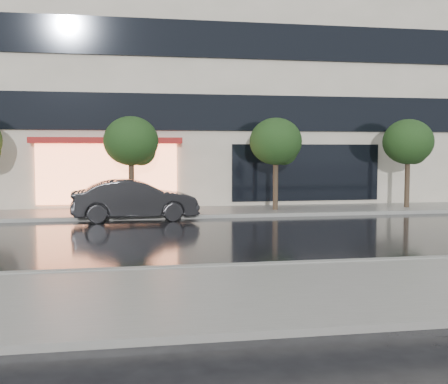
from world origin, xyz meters
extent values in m
plane|color=black|center=(0.00, 0.00, 0.00)|extent=(120.00, 120.00, 0.00)
cube|color=slate|center=(0.00, -3.25, 0.06)|extent=(60.00, 4.50, 0.12)
cube|color=slate|center=(0.00, 10.25, 0.06)|extent=(60.00, 3.50, 0.12)
cube|color=gray|center=(0.00, -1.00, 0.07)|extent=(60.00, 0.25, 0.14)
cube|color=gray|center=(0.00, 8.50, 0.07)|extent=(60.00, 0.25, 0.14)
cube|color=beige|center=(0.00, 18.00, 9.00)|extent=(30.00, 12.00, 18.00)
cube|color=black|center=(0.00, 11.94, 4.30)|extent=(28.00, 0.12, 1.60)
cube|color=black|center=(0.00, 11.94, 7.50)|extent=(28.00, 0.12, 1.60)
cube|color=#FF8C59|center=(-4.00, 11.92, 1.60)|extent=(6.00, 0.10, 2.60)
cube|color=maroon|center=(-4.00, 11.59, 3.05)|extent=(6.40, 0.70, 0.25)
cube|color=black|center=(5.00, 11.94, 1.60)|extent=(7.00, 0.10, 2.60)
cylinder|color=#33261C|center=(-3.00, 10.00, 1.10)|extent=(0.22, 0.22, 2.20)
ellipsoid|color=#193414|center=(-3.00, 10.00, 3.00)|extent=(2.20, 2.20, 1.98)
sphere|color=#193414|center=(-2.60, 10.20, 2.60)|extent=(1.20, 1.20, 1.20)
cylinder|color=#33261C|center=(3.00, 10.00, 1.10)|extent=(0.22, 0.22, 2.20)
ellipsoid|color=#193414|center=(3.00, 10.00, 3.00)|extent=(2.20, 2.20, 1.98)
sphere|color=#193414|center=(3.40, 10.20, 2.60)|extent=(1.20, 1.20, 1.20)
cylinder|color=#33261C|center=(9.00, 10.00, 1.10)|extent=(0.22, 0.22, 2.20)
ellipsoid|color=#193414|center=(9.00, 10.00, 3.00)|extent=(2.20, 2.20, 1.98)
sphere|color=#193414|center=(9.40, 10.20, 2.60)|extent=(1.20, 1.20, 1.20)
imported|color=black|center=(-2.91, 8.30, 0.77)|extent=(4.77, 1.96, 1.53)
camera|label=1|loc=(-3.29, -12.87, 2.61)|focal=45.00mm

